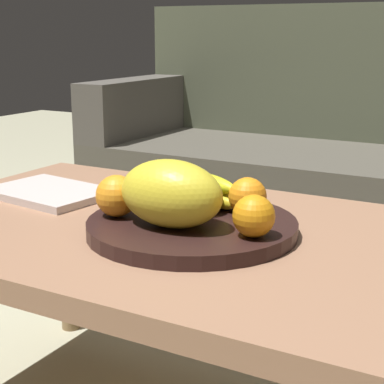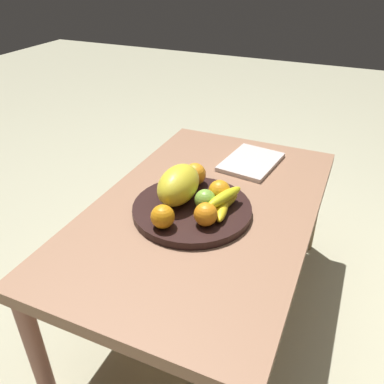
{
  "view_description": "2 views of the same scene",
  "coord_description": "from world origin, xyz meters",
  "views": [
    {
      "loc": [
        0.57,
        -0.94,
        0.8
      ],
      "look_at": [
        0.05,
        -0.02,
        0.53
      ],
      "focal_mm": 58.89,
      "sensor_mm": 36.0,
      "label": 1
    },
    {
      "loc": [
        0.98,
        0.39,
        1.16
      ],
      "look_at": [
        0.05,
        -0.02,
        0.53
      ],
      "focal_mm": 36.99,
      "sensor_mm": 36.0,
      "label": 2
    }
  ],
  "objects": [
    {
      "name": "apple_front",
      "position": [
        0.05,
        0.02,
        0.52
      ],
      "size": [
        0.06,
        0.06,
        0.06
      ],
      "primitive_type": "sphere",
      "color": "#7AAF3D",
      "rests_on": "fruit_bowl"
    },
    {
      "name": "melon_large_front",
      "position": [
        0.04,
        -0.07,
        0.54
      ],
      "size": [
        0.19,
        0.11,
        0.11
      ],
      "primitive_type": "ellipsoid",
      "rotation": [
        0.0,
        0.0,
        0.0
      ],
      "color": "yellow",
      "rests_on": "fruit_bowl"
    },
    {
      "name": "orange_right",
      "position": [
        -0.01,
        0.04,
        0.52
      ],
      "size": [
        0.07,
        0.07,
        0.07
      ],
      "primitive_type": "sphere",
      "color": "orange",
      "rests_on": "fruit_bowl"
    },
    {
      "name": "fruit_bowl",
      "position": [
        0.05,
        -0.02,
        0.47
      ],
      "size": [
        0.37,
        0.37,
        0.03
      ],
      "primitive_type": "cylinder",
      "color": "black",
      "rests_on": "coffee_table"
    },
    {
      "name": "banana_bunch",
      "position": [
        0.04,
        0.07,
        0.51
      ],
      "size": [
        0.17,
        0.09,
        0.06
      ],
      "color": "gold",
      "rests_on": "fruit_bowl"
    },
    {
      "name": "coffee_table",
      "position": [
        0.0,
        0.0,
        0.41
      ],
      "size": [
        1.1,
        0.67,
        0.46
      ],
      "color": "#976B4E",
      "rests_on": "ground_plane"
    },
    {
      "name": "magazine",
      "position": [
        -0.34,
        0.05,
        0.47
      ],
      "size": [
        0.27,
        0.21,
        0.02
      ],
      "primitive_type": "cube",
      "rotation": [
        0.0,
        0.0,
        -0.13
      ],
      "color": "beige",
      "rests_on": "coffee_table"
    },
    {
      "name": "orange_front",
      "position": [
        0.13,
        0.05,
        0.52
      ],
      "size": [
        0.07,
        0.07,
        0.07
      ],
      "primitive_type": "sphere",
      "color": "orange",
      "rests_on": "fruit_bowl"
    },
    {
      "name": "orange_left",
      "position": [
        0.19,
        -0.05,
        0.52
      ],
      "size": [
        0.07,
        0.07,
        0.07
      ],
      "primitive_type": "sphere",
      "color": "orange",
      "rests_on": "fruit_bowl"
    },
    {
      "name": "ground_plane",
      "position": [
        0.0,
        0.0,
        0.0
      ],
      "size": [
        8.0,
        8.0,
        0.0
      ],
      "primitive_type": "plane",
      "color": "#AEAB8B"
    },
    {
      "name": "orange_back",
      "position": [
        -0.07,
        -0.07,
        0.52
      ],
      "size": [
        0.07,
        0.07,
        0.07
      ],
      "primitive_type": "sphere",
      "color": "orange",
      "rests_on": "fruit_bowl"
    }
  ]
}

